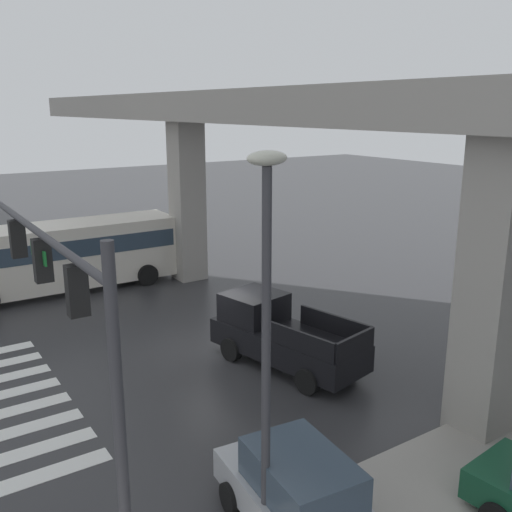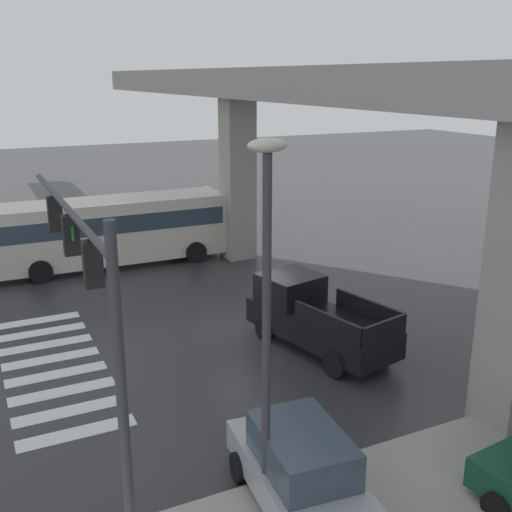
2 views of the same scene
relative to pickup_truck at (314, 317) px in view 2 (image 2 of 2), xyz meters
name	(u,v)px [view 2 (image 2 of 2)]	position (x,y,z in m)	size (l,w,h in m)	color
ground_plane	(252,328)	(-2.10, -1.15, -0.99)	(120.00, 120.00, 0.00)	#2D2D30
crosswalk_stripes	(54,366)	(-2.10, -7.60, -0.98)	(8.25, 2.80, 0.01)	silver
elevated_overpass	(337,104)	(-2.10, 1.93, 6.34)	(52.34, 2.50, 8.51)	#9E9991
pickup_truck	(314,317)	(0.00, 0.00, 0.00)	(5.38, 2.92, 2.08)	black
city_bus	(105,228)	(-11.37, -3.94, 0.73)	(2.85, 10.82, 2.99)	beige
sedan_silver	(303,473)	(6.42, -4.10, -0.14)	(4.45, 2.28, 1.72)	#A8AAAF
traffic_signal_mast	(84,275)	(3.76, -7.46, 3.57)	(8.69, 0.32, 6.20)	#38383D
street_lamp_near_corner	(267,295)	(6.22, -4.80, 3.57)	(0.44, 0.70, 7.24)	#38383D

